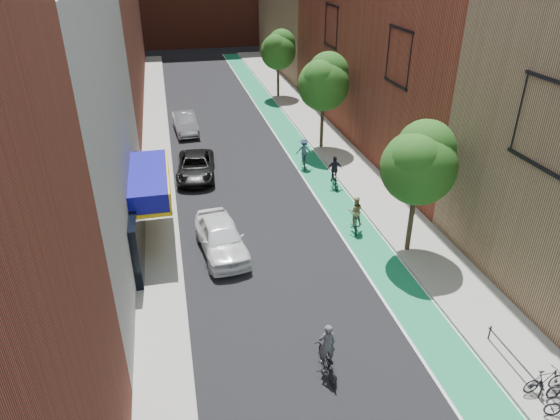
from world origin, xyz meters
TOP-DOWN VIEW (x-y plane):
  - bike_lane at (4.00, 26.00)m, footprint 2.00×68.00m
  - sidewalk_left at (-6.00, 26.00)m, footprint 2.00×68.00m
  - sidewalk_right at (6.50, 26.00)m, footprint 3.00×68.00m
  - building_left_white at (-11.00, 14.00)m, footprint 8.00×20.00m
  - tree_near at (5.65, 10.02)m, footprint 3.40×3.36m
  - tree_mid at (5.65, 24.02)m, footprint 3.55×3.53m
  - tree_far at (5.65, 38.02)m, footprint 3.30×3.25m
  - parked_car_white at (-3.08, 11.94)m, footprint 2.44×5.02m
  - parked_car_black at (-3.57, 21.06)m, footprint 2.78×5.18m
  - parked_car_silver at (-3.68, 29.72)m, footprint 1.89×4.67m
  - cyclist_lead at (-0.50, 3.56)m, footprint 0.64×1.82m
  - cyclist_lane_near at (3.83, 12.41)m, footprint 0.87×1.62m
  - cyclist_lane_mid at (4.47, 17.64)m, footprint 0.98×1.61m
  - cyclist_lane_far at (3.48, 20.96)m, footprint 1.17×1.69m
  - parked_bike_mid at (6.09, 1.05)m, footprint 1.52×0.44m

SIDE VIEW (x-z plane):
  - bike_lane at x=4.00m, z-range 0.00..0.01m
  - sidewalk_left at x=-6.00m, z-range 0.00..0.15m
  - sidewalk_right at x=6.50m, z-range 0.00..0.15m
  - parked_bike_mid at x=6.09m, z-range 0.15..1.06m
  - cyclist_lead at x=-0.50m, z-range -0.34..1.66m
  - parked_car_black at x=-3.57m, z-range 0.00..1.38m
  - cyclist_lane_mid at x=4.47m, z-range -0.23..1.73m
  - parked_car_silver at x=-3.68m, z-range 0.00..1.51m
  - cyclist_lane_near at x=3.83m, z-range -0.14..1.76m
  - parked_car_white at x=-3.08m, z-range 0.00..1.65m
  - cyclist_lane_far at x=3.48m, z-range -0.10..1.89m
  - tree_far at x=5.65m, z-range 1.40..7.60m
  - tree_near at x=5.65m, z-range 1.45..7.87m
  - tree_mid at x=5.65m, z-range 1.52..8.26m
  - building_left_white at x=-11.00m, z-range 0.00..12.00m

